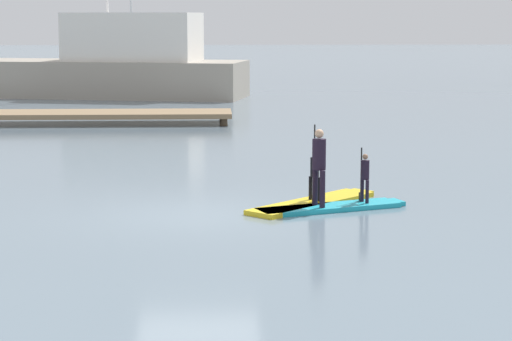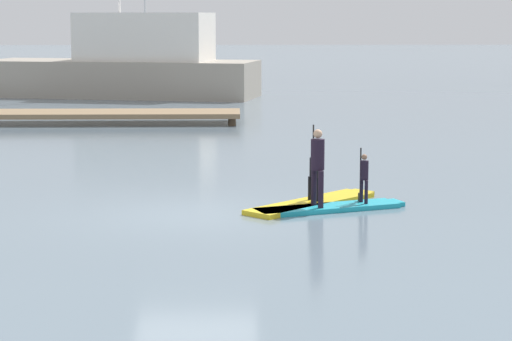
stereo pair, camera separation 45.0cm
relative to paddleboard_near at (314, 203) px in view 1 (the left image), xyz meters
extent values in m
plane|color=slate|center=(-2.46, -0.98, -0.05)|extent=(240.00, 240.00, 0.00)
cube|color=gold|center=(-0.05, -0.05, 0.00)|extent=(2.97, 3.01, 0.10)
cube|color=gold|center=(1.19, 1.22, 0.00)|extent=(0.55, 0.55, 0.09)
cylinder|color=black|center=(-0.07, 0.09, 0.30)|extent=(0.08, 0.08, 0.50)
cylinder|color=black|center=(0.09, -0.07, 0.30)|extent=(0.08, 0.08, 0.50)
cylinder|color=black|center=(0.01, 0.01, 0.76)|extent=(0.26, 0.26, 0.42)
sphere|color=tan|center=(0.01, 0.01, 1.05)|extent=(0.12, 0.12, 0.12)
cylinder|color=black|center=(0.13, -0.11, 0.64)|extent=(0.03, 0.03, 1.17)
cube|color=black|center=(0.13, -0.11, 0.14)|extent=(0.12, 0.12, 0.18)
cube|color=#1E9EB2|center=(0.24, -0.58, 0.00)|extent=(3.13, 1.73, 0.10)
cube|color=#1E9EB2|center=(1.74, -0.03, 0.00)|extent=(0.40, 0.54, 0.09)
cylinder|color=black|center=(-0.03, -0.51, 0.43)|extent=(0.12, 0.12, 0.77)
cylinder|color=black|center=(0.09, -0.82, 0.43)|extent=(0.12, 0.12, 0.77)
cylinder|color=black|center=(0.03, -0.66, 1.13)|extent=(0.36, 0.36, 0.63)
sphere|color=tan|center=(0.03, -0.66, 1.56)|extent=(0.18, 0.18, 0.18)
cylinder|color=black|center=(-0.05, -0.47, 0.89)|extent=(0.03, 0.03, 1.68)
cube|color=black|center=(-0.05, -0.47, 0.14)|extent=(0.08, 0.14, 0.18)
cylinder|color=black|center=(1.00, -0.19, 0.30)|extent=(0.07, 0.07, 0.49)
cylinder|color=black|center=(1.08, -0.39, 0.30)|extent=(0.07, 0.07, 0.49)
cylinder|color=black|center=(1.04, -0.29, 0.74)|extent=(0.23, 0.23, 0.41)
sphere|color=#8C664C|center=(1.04, -0.29, 1.02)|extent=(0.12, 0.12, 0.12)
cylinder|color=black|center=(0.98, -0.14, 0.62)|extent=(0.03, 0.03, 1.15)
cube|color=black|center=(0.98, -0.14, 0.14)|extent=(0.08, 0.14, 0.18)
cube|color=#9E9384|center=(-7.28, 28.98, 0.85)|extent=(14.00, 7.00, 1.80)
cube|color=white|center=(-6.05, 28.70, 2.92)|extent=(6.95, 4.68, 2.35)
cube|color=#9E9384|center=(-6.47, 42.02, 0.35)|extent=(5.21, 1.81, 0.80)
cube|color=#B2AD9E|center=(-6.73, 42.05, 1.31)|extent=(2.37, 1.12, 1.11)
cylinder|color=silver|center=(-7.19, 42.11, 3.60)|extent=(0.12, 0.12, 3.48)
cube|color=#846B4C|center=(-7.75, 16.45, 0.31)|extent=(12.60, 2.36, 0.18)
cylinder|color=#473828|center=(-1.75, 15.58, 0.18)|extent=(0.28, 0.28, 0.45)
cylinder|color=#473828|center=(-1.75, 17.33, 0.18)|extent=(0.28, 0.28, 0.45)
camera|label=1|loc=(-2.14, -20.78, 3.94)|focal=69.90mm
camera|label=2|loc=(-1.69, -20.79, 3.94)|focal=69.90mm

